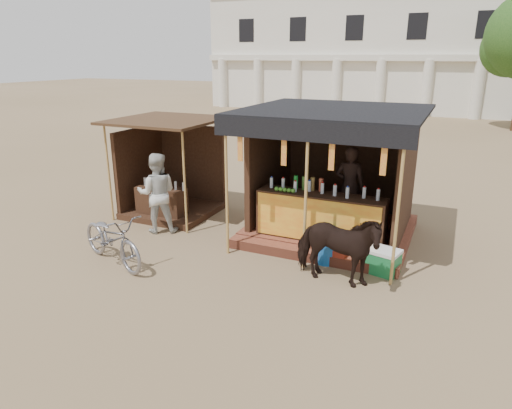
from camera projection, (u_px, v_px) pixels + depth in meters
The scene contains 10 objects.
ground at pixel (217, 294), 7.63m from camera, with size 120.00×120.00×0.00m, color #846B4C.
main_stall at pixel (333, 191), 9.83m from camera, with size 3.60×3.61×2.78m.
secondary_stall at pixel (168, 179), 11.41m from camera, with size 2.40×2.40×2.38m.
cow at pixel (337, 248), 7.79m from camera, with size 0.72×1.57×1.33m, color black.
motorbike at pixel (112, 238), 8.60m from camera, with size 0.68×1.95×1.02m, color gray.
bystander at pixel (157, 193), 10.10m from camera, with size 0.87×0.68×1.80m, color beige.
blue_barrel at pixel (327, 246), 8.75m from camera, with size 0.51×0.51×0.64m, color #1658A7.
red_crate at pixel (337, 255), 8.72m from camera, with size 0.41×0.40×0.32m, color maroon.
cooler at pixel (381, 261), 8.33m from camera, with size 0.73×0.58×0.46m.
background_building at pixel (391, 54), 33.14m from camera, with size 26.00×7.45×8.18m.
Camera 1 is at (3.39, -5.92, 3.79)m, focal length 32.00 mm.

